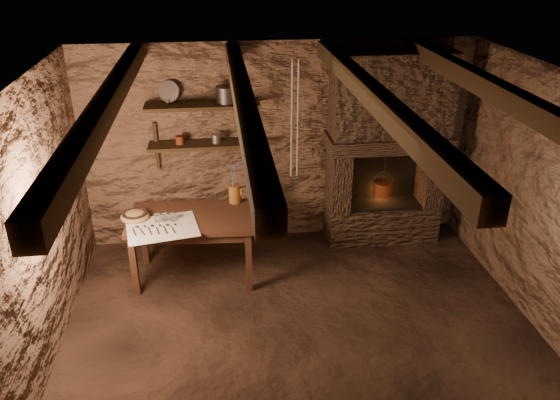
{
  "coord_description": "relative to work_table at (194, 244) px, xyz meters",
  "views": [
    {
      "loc": [
        -0.71,
        -4.0,
        3.42
      ],
      "look_at": [
        -0.11,
        0.9,
        1.02
      ],
      "focal_mm": 35.0,
      "sensor_mm": 36.0,
      "label": 1
    }
  ],
  "objects": [
    {
      "name": "drinking_glasses",
      "position": [
        -0.27,
        -0.1,
        0.4
      ],
      "size": [
        0.22,
        0.07,
        0.09
      ],
      "primitive_type": null,
      "color": "white",
      "rests_on": "linen_cloth"
    },
    {
      "name": "beam_far_left",
      "position": [
        -0.48,
        -1.18,
        1.91
      ],
      "size": [
        0.14,
        3.95,
        0.16
      ],
      "primitive_type": "cube",
      "color": "black",
      "rests_on": "ceiling"
    },
    {
      "name": "hearth",
      "position": [
        2.27,
        0.59,
        0.82
      ],
      "size": [
        1.43,
        0.51,
        2.3
      ],
      "color": "#322219",
      "rests_on": "floor"
    },
    {
      "name": "wooden_bowl",
      "position": [
        -0.58,
        -0.01,
        0.38
      ],
      "size": [
        0.4,
        0.4,
        0.11
      ],
      "primitive_type": "ellipsoid",
      "rotation": [
        0.0,
        0.0,
        -0.43
      ],
      "color": "olive",
      "rests_on": "work_table"
    },
    {
      "name": "back_wall",
      "position": [
        1.02,
        0.82,
        0.8
      ],
      "size": [
        4.5,
        0.04,
        2.4
      ],
      "primitive_type": "cube",
      "color": "brown",
      "rests_on": "floor"
    },
    {
      "name": "pewter_cutlery_row",
      "position": [
        -0.29,
        -0.26,
        0.36
      ],
      "size": [
        0.61,
        0.33,
        0.01
      ],
      "primitive_type": null,
      "rotation": [
        0.0,
        0.0,
        0.18
      ],
      "color": "gray",
      "rests_on": "linen_cloth"
    },
    {
      "name": "ceiling",
      "position": [
        1.02,
        -1.18,
        2.0
      ],
      "size": [
        4.5,
        4.0,
        0.04
      ],
      "primitive_type": "cube",
      "color": "black",
      "rests_on": "back_wall"
    },
    {
      "name": "floor",
      "position": [
        1.02,
        -1.18,
        -0.4
      ],
      "size": [
        4.5,
        4.5,
        0.0
      ],
      "primitive_type": "plane",
      "color": "black",
      "rests_on": "ground"
    },
    {
      "name": "left_wall",
      "position": [
        -1.23,
        -1.18,
        0.8
      ],
      "size": [
        0.04,
        4.0,
        2.4
      ],
      "primitive_type": "cube",
      "color": "brown",
      "rests_on": "floor"
    },
    {
      "name": "iron_stockpot",
      "position": [
        0.44,
        0.66,
        1.45
      ],
      "size": [
        0.28,
        0.28,
        0.16
      ],
      "primitive_type": "cylinder",
      "rotation": [
        0.0,
        0.0,
        0.34
      ],
      "color": "#312E2C",
      "rests_on": "shelf_upper"
    },
    {
      "name": "beam_mid_right",
      "position": [
        1.52,
        -1.18,
        1.91
      ],
      "size": [
        0.14,
        3.95,
        0.16
      ],
      "primitive_type": "cube",
      "color": "black",
      "rests_on": "ceiling"
    },
    {
      "name": "hanging_ropes",
      "position": [
        1.07,
        -0.13,
        1.4
      ],
      "size": [
        0.08,
        0.08,
        1.2
      ],
      "primitive_type": null,
      "color": "tan",
      "rests_on": "ceiling"
    },
    {
      "name": "linen_cloth",
      "position": [
        -0.29,
        -0.24,
        0.35
      ],
      "size": [
        0.79,
        0.68,
        0.01
      ],
      "primitive_type": "cube",
      "rotation": [
        0.0,
        0.0,
        0.18
      ],
      "color": "white",
      "rests_on": "work_table"
    },
    {
      "name": "right_wall",
      "position": [
        3.27,
        -1.18,
        0.8
      ],
      "size": [
        0.04,
        4.0,
        2.4
      ],
      "primitive_type": "cube",
      "color": "brown",
      "rests_on": "floor"
    },
    {
      "name": "red_pot",
      "position": [
        2.25,
        0.54,
        0.31
      ],
      "size": [
        0.28,
        0.28,
        0.54
      ],
      "rotation": [
        0.0,
        0.0,
        -0.28
      ],
      "color": "maroon",
      "rests_on": "hearth"
    },
    {
      "name": "small_kettle",
      "position": [
        0.3,
        0.66,
        0.96
      ],
      "size": [
        0.15,
        0.12,
        0.15
      ],
      "primitive_type": null,
      "rotation": [
        0.0,
        0.0,
        -0.13
      ],
      "color": "#979692",
      "rests_on": "shelf_lower"
    },
    {
      "name": "stoneware_jug",
      "position": [
        0.48,
        0.28,
        0.55
      ],
      "size": [
        0.16,
        0.16,
        0.47
      ],
      "rotation": [
        0.0,
        0.0,
        -0.19
      ],
      "color": "#9D5B1E",
      "rests_on": "work_table"
    },
    {
      "name": "beam_mid_left",
      "position": [
        0.52,
        -1.18,
        1.91
      ],
      "size": [
        0.14,
        3.95,
        0.16
      ],
      "primitive_type": "cube",
      "color": "black",
      "rests_on": "ceiling"
    },
    {
      "name": "shelf_upper",
      "position": [
        0.17,
        0.66,
        1.35
      ],
      "size": [
        1.25,
        0.3,
        0.04
      ],
      "primitive_type": "cube",
      "color": "black",
      "rests_on": "back_wall"
    },
    {
      "name": "beam_far_right",
      "position": [
        2.52,
        -1.18,
        1.91
      ],
      "size": [
        0.14,
        3.95,
        0.16
      ],
      "primitive_type": "cube",
      "color": "black",
      "rests_on": "ceiling"
    },
    {
      "name": "tin_pan",
      "position": [
        -0.18,
        0.76,
        1.48
      ],
      "size": [
        0.26,
        0.19,
        0.24
      ],
      "primitive_type": "cylinder",
      "rotation": [
        1.26,
        0.0,
        -0.41
      ],
      "color": "#979692",
      "rests_on": "shelf_upper"
    },
    {
      "name": "shelf_lower",
      "position": [
        0.17,
        0.66,
        0.9
      ],
      "size": [
        1.25,
        0.3,
        0.04
      ],
      "primitive_type": "cube",
      "color": "black",
      "rests_on": "back_wall"
    },
    {
      "name": "work_table",
      "position": [
        0.0,
        0.0,
        0.0
      ],
      "size": [
        1.36,
        0.83,
        0.75
      ],
      "rotation": [
        0.0,
        0.0,
        -0.06
      ],
      "color": "#371E13",
      "rests_on": "floor"
    },
    {
      "name": "rusty_tin",
      "position": [
        -0.1,
        0.66,
        0.96
      ],
      "size": [
        0.09,
        0.09,
        0.09
      ],
      "primitive_type": "cylinder",
      "rotation": [
        0.0,
        0.0,
        0.02
      ],
      "color": "maroon",
      "rests_on": "shelf_lower"
    }
  ]
}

